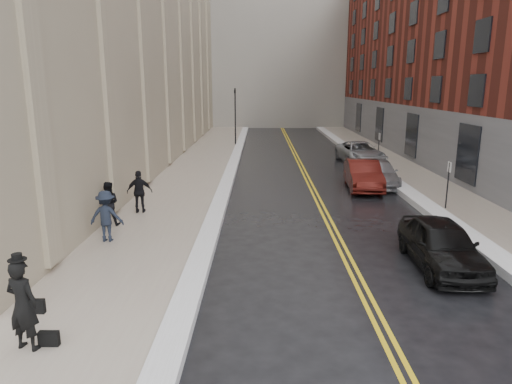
{
  "coord_description": "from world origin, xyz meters",
  "views": [
    {
      "loc": [
        -0.33,
        -11.6,
        5.49
      ],
      "look_at": [
        -0.48,
        4.88,
        1.6
      ],
      "focal_mm": 32.0,
      "sensor_mm": 36.0,
      "label": 1
    }
  ],
  "objects_px": {
    "car_maroon": "(363,175)",
    "pedestrian_a": "(108,204)",
    "car_silver_far": "(360,152)",
    "car_black": "(441,244)",
    "car_silver_near": "(379,173)",
    "pedestrian_b": "(106,216)",
    "pedestrian_c": "(140,192)",
    "pedestrian_main": "(23,305)"
  },
  "relations": [
    {
      "from": "pedestrian_main",
      "to": "pedestrian_a",
      "type": "relative_size",
      "value": 1.13
    },
    {
      "from": "pedestrian_b",
      "to": "pedestrian_c",
      "type": "relative_size",
      "value": 0.99
    },
    {
      "from": "car_maroon",
      "to": "car_silver_near",
      "type": "relative_size",
      "value": 1.01
    },
    {
      "from": "car_silver_near",
      "to": "pedestrian_b",
      "type": "bearing_deg",
      "value": -134.02
    },
    {
      "from": "car_black",
      "to": "car_silver_near",
      "type": "height_order",
      "value": "car_black"
    },
    {
      "from": "pedestrian_main",
      "to": "car_black",
      "type": "bearing_deg",
      "value": -140.1
    },
    {
      "from": "car_silver_far",
      "to": "car_maroon",
      "type": "bearing_deg",
      "value": -105.26
    },
    {
      "from": "car_maroon",
      "to": "pedestrian_a",
      "type": "bearing_deg",
      "value": -144.12
    },
    {
      "from": "car_silver_far",
      "to": "pedestrian_c",
      "type": "relative_size",
      "value": 3.0
    },
    {
      "from": "car_maroon",
      "to": "car_silver_far",
      "type": "bearing_deg",
      "value": 83.14
    },
    {
      "from": "car_black",
      "to": "car_maroon",
      "type": "bearing_deg",
      "value": 91.38
    },
    {
      "from": "car_silver_near",
      "to": "pedestrian_main",
      "type": "xyz_separation_m",
      "value": [
        -11.45,
        -16.67,
        0.45
      ]
    },
    {
      "from": "car_maroon",
      "to": "pedestrian_main",
      "type": "relative_size",
      "value": 2.4
    },
    {
      "from": "car_silver_near",
      "to": "pedestrian_b",
      "type": "xyz_separation_m",
      "value": [
        -11.97,
        -9.97,
        0.37
      ]
    },
    {
      "from": "pedestrian_main",
      "to": "pedestrian_a",
      "type": "height_order",
      "value": "pedestrian_main"
    },
    {
      "from": "pedestrian_b",
      "to": "pedestrian_c",
      "type": "xyz_separation_m",
      "value": [
        0.21,
        3.66,
        0.01
      ]
    },
    {
      "from": "car_black",
      "to": "pedestrian_main",
      "type": "relative_size",
      "value": 2.24
    },
    {
      "from": "car_black",
      "to": "pedestrian_c",
      "type": "xyz_separation_m",
      "value": [
        -10.65,
        5.61,
        0.31
      ]
    },
    {
      "from": "car_maroon",
      "to": "pedestrian_a",
      "type": "distance_m",
      "value": 13.44
    },
    {
      "from": "car_maroon",
      "to": "car_silver_near",
      "type": "height_order",
      "value": "car_maroon"
    },
    {
      "from": "car_maroon",
      "to": "car_silver_near",
      "type": "xyz_separation_m",
      "value": [
        1.11,
        1.03,
        -0.1
      ]
    },
    {
      "from": "car_maroon",
      "to": "pedestrian_main",
      "type": "distance_m",
      "value": 18.75
    },
    {
      "from": "car_black",
      "to": "pedestrian_b",
      "type": "bearing_deg",
      "value": 171.23
    },
    {
      "from": "car_silver_far",
      "to": "pedestrian_main",
      "type": "relative_size",
      "value": 2.79
    },
    {
      "from": "pedestrian_b",
      "to": "car_silver_near",
      "type": "bearing_deg",
      "value": -139.12
    },
    {
      "from": "car_silver_far",
      "to": "pedestrian_b",
      "type": "xyz_separation_m",
      "value": [
        -12.47,
        -17.34,
        0.29
      ]
    },
    {
      "from": "car_silver_far",
      "to": "pedestrian_b",
      "type": "relative_size",
      "value": 3.03
    },
    {
      "from": "car_silver_near",
      "to": "pedestrian_c",
      "type": "bearing_deg",
      "value": -145.59
    },
    {
      "from": "car_silver_far",
      "to": "pedestrian_b",
      "type": "bearing_deg",
      "value": -130.18
    },
    {
      "from": "car_silver_near",
      "to": "pedestrian_b",
      "type": "relative_size",
      "value": 2.59
    },
    {
      "from": "car_black",
      "to": "pedestrian_a",
      "type": "relative_size",
      "value": 2.54
    },
    {
      "from": "pedestrian_main",
      "to": "pedestrian_c",
      "type": "bearing_deg",
      "value": -73.08
    },
    {
      "from": "car_black",
      "to": "car_silver_near",
      "type": "xyz_separation_m",
      "value": [
        1.11,
        11.92,
        -0.07
      ]
    },
    {
      "from": "car_black",
      "to": "car_silver_far",
      "type": "xyz_separation_m",
      "value": [
        1.6,
        19.29,
        0.01
      ]
    },
    {
      "from": "car_silver_near",
      "to": "pedestrian_b",
      "type": "height_order",
      "value": "pedestrian_b"
    },
    {
      "from": "car_silver_near",
      "to": "pedestrian_c",
      "type": "xyz_separation_m",
      "value": [
        -11.76,
        -6.31,
        0.38
      ]
    },
    {
      "from": "car_black",
      "to": "pedestrian_main",
      "type": "xyz_separation_m",
      "value": [
        -10.34,
        -4.76,
        0.38
      ]
    },
    {
      "from": "car_black",
      "to": "car_maroon",
      "type": "xyz_separation_m",
      "value": [
        0.0,
        10.88,
        0.02
      ]
    },
    {
      "from": "car_black",
      "to": "pedestrian_b",
      "type": "relative_size",
      "value": 2.44
    },
    {
      "from": "car_maroon",
      "to": "pedestrian_b",
      "type": "relative_size",
      "value": 2.61
    },
    {
      "from": "pedestrian_b",
      "to": "car_silver_far",
      "type": "bearing_deg",
      "value": -124.62
    },
    {
      "from": "car_silver_far",
      "to": "car_black",
      "type": "bearing_deg",
      "value": -99.22
    }
  ]
}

